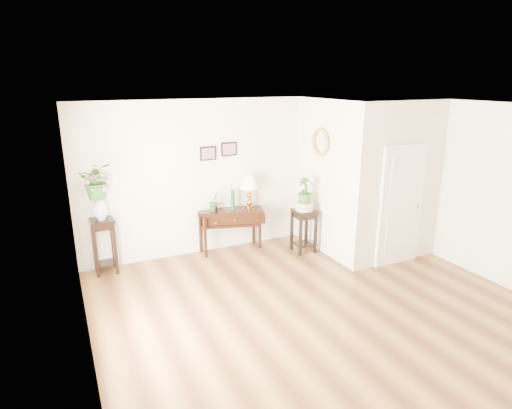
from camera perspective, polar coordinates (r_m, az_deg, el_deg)
floor at (r=6.28m, az=8.48°, el=-13.68°), size 6.00×5.50×0.02m
ceiling at (r=5.45m, az=9.75°, el=12.69°), size 6.00×5.50×0.02m
wall_back at (r=8.05m, az=-1.96°, el=4.02°), size 6.00×0.02×2.80m
wall_left at (r=4.80m, az=-22.32°, el=-6.11°), size 0.02×5.50×2.80m
wall_right at (r=7.76m, az=27.75°, el=1.63°), size 0.02×5.50×2.80m
partition at (r=8.31m, az=14.25°, el=3.93°), size 1.80×1.95×2.80m
door at (r=7.68m, az=18.75°, el=-0.18°), size 0.90×0.05×2.10m
art_print_left at (r=7.71m, az=-6.40°, el=6.79°), size 0.30×0.02×0.25m
art_print_right at (r=7.84m, az=-3.62°, el=7.39°), size 0.30×0.02×0.25m
wall_ornament at (r=7.74m, az=8.54°, el=8.24°), size 0.07×0.51×0.51m
console_table at (r=8.05m, az=-3.42°, el=-3.39°), size 1.27×0.75×0.80m
table_lamp at (r=7.98m, az=-0.90°, el=2.11°), size 0.37×0.37×0.62m
green_vase at (r=7.90m, az=-3.12°, el=0.58°), size 0.08×0.08×0.37m
potted_plant at (r=7.77m, az=-5.63°, el=0.27°), size 0.23×0.21×0.35m
plant_stand_a at (r=7.55m, az=-19.56°, el=-5.24°), size 0.38×0.38×0.93m
porcelain_vase at (r=7.33m, az=-20.07°, el=-0.21°), size 0.29×0.29×0.40m
lily_arrangement at (r=7.22m, az=-20.44°, el=3.38°), size 0.60×0.54×0.60m
plant_stand_b at (r=8.03m, az=6.36°, el=-3.49°), size 0.39×0.39×0.81m
ceramic_bowl at (r=7.88m, az=6.47°, el=-0.17°), size 0.41×0.41×0.15m
narcissus at (r=7.81m, az=6.53°, el=1.80°), size 0.30×0.30×0.48m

